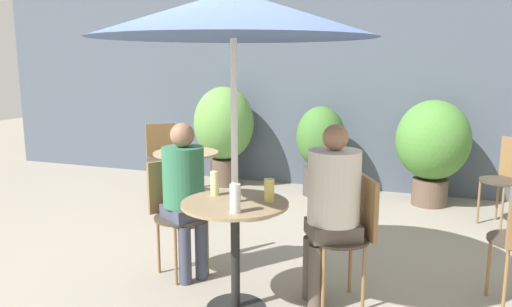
# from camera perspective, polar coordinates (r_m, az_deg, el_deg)

# --- Properties ---
(ground_plane) EXTENTS (20.00, 20.00, 0.00)m
(ground_plane) POSITION_cam_1_polar(r_m,az_deg,el_deg) (3.60, -5.20, -16.62)
(ground_plane) COLOR gray
(storefront_wall) EXTENTS (10.00, 0.06, 3.00)m
(storefront_wall) POSITION_cam_1_polar(r_m,az_deg,el_deg) (6.53, 7.83, 9.24)
(storefront_wall) COLOR #4C5666
(storefront_wall) RESTS_ON ground_plane
(cafe_table_near) EXTENTS (0.70, 0.70, 0.74)m
(cafe_table_near) POSITION_cam_1_polar(r_m,az_deg,el_deg) (3.29, -2.40, -8.73)
(cafe_table_near) COLOR black
(cafe_table_near) RESTS_ON ground_plane
(cafe_table_far) EXTENTS (0.65, 0.65, 0.74)m
(cafe_table_far) POSITION_cam_1_polar(r_m,az_deg,el_deg) (5.07, -7.96, -2.11)
(cafe_table_far) COLOR black
(cafe_table_far) RESTS_ON ground_plane
(bistro_chair_0) EXTENTS (0.48, 0.47, 0.88)m
(bistro_chair_0) POSITION_cam_1_polar(r_m,az_deg,el_deg) (3.46, 10.91, -8.20)
(bistro_chair_0) COLOR #42382D
(bistro_chair_0) RESTS_ON ground_plane
(bistro_chair_1) EXTENTS (0.48, 0.47, 0.88)m
(bistro_chair_1) POSITION_cam_1_polar(r_m,az_deg,el_deg) (3.94, -9.17, -5.82)
(bistro_chair_1) COLOR #42382D
(bistro_chair_1) RESTS_ON ground_plane
(bistro_chair_2) EXTENTS (0.48, 0.48, 0.88)m
(bistro_chair_2) POSITION_cam_1_polar(r_m,az_deg,el_deg) (5.59, 26.93, -1.96)
(bistro_chair_2) COLOR #42382D
(bistro_chair_2) RESTS_ON ground_plane
(bistro_chair_3) EXTENTS (0.48, 0.48, 0.88)m
(bistro_chair_3) POSITION_cam_1_polar(r_m,az_deg,el_deg) (6.22, -10.61, 0.19)
(bistro_chair_3) COLOR #42382D
(bistro_chair_3) RESTS_ON ground_plane
(seated_person_0) EXTENTS (0.43, 0.42, 1.24)m
(seated_person_0) POSITION_cam_1_polar(r_m,az_deg,el_deg) (3.36, 8.63, -5.20)
(seated_person_0) COLOR brown
(seated_person_0) RESTS_ON ground_plane
(seated_person_1) EXTENTS (0.39, 0.38, 1.19)m
(seated_person_1) POSITION_cam_1_polar(r_m,az_deg,el_deg) (3.77, -8.17, -3.72)
(seated_person_1) COLOR #42475B
(seated_person_1) RESTS_ON ground_plane
(beer_glass_0) EXTENTS (0.06, 0.06, 0.17)m
(beer_glass_0) POSITION_cam_1_polar(r_m,az_deg,el_deg) (3.39, -4.75, -3.42)
(beer_glass_0) COLOR beige
(beer_glass_0) RESTS_ON cafe_table_near
(beer_glass_1) EXTENTS (0.07, 0.07, 0.18)m
(beer_glass_1) POSITION_cam_1_polar(r_m,az_deg,el_deg) (3.00, -2.40, -5.15)
(beer_glass_1) COLOR silver
(beer_glass_1) RESTS_ON cafe_table_near
(beer_glass_2) EXTENTS (0.07, 0.07, 0.15)m
(beer_glass_2) POSITION_cam_1_polar(r_m,az_deg,el_deg) (3.23, 1.52, -4.22)
(beer_glass_2) COLOR #DBC65B
(beer_glass_2) RESTS_ON cafe_table_near
(potted_plant_0) EXTENTS (0.79, 0.79, 1.31)m
(potted_plant_0) POSITION_cam_1_polar(r_m,az_deg,el_deg) (6.57, -3.69, 3.04)
(potted_plant_0) COLOR brown
(potted_plant_0) RESTS_ON ground_plane
(potted_plant_1) EXTENTS (0.59, 0.59, 1.10)m
(potted_plant_1) POSITION_cam_1_polar(r_m,az_deg,el_deg) (6.14, 7.36, 0.96)
(potted_plant_1) COLOR #47423D
(potted_plant_1) RESTS_ON ground_plane
(potted_plant_2) EXTENTS (0.82, 0.82, 1.21)m
(potted_plant_2) POSITION_cam_1_polar(r_m,az_deg,el_deg) (5.99, 19.54, 1.04)
(potted_plant_2) COLOR brown
(potted_plant_2) RESTS_ON ground_plane
(umbrella) EXTENTS (1.75, 1.75, 2.06)m
(umbrella) POSITION_cam_1_polar(r_m,az_deg,el_deg) (3.12, -2.60, 15.53)
(umbrella) COLOR silver
(umbrella) RESTS_ON ground_plane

